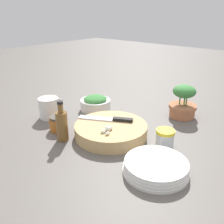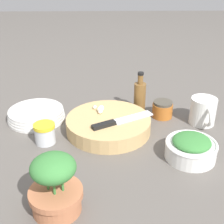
% 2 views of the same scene
% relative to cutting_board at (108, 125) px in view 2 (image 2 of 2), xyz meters
% --- Properties ---
extents(ground_plane, '(5.00, 5.00, 0.00)m').
position_rel_cutting_board_xyz_m(ground_plane, '(-0.05, 0.06, -0.03)').
color(ground_plane, '#56514C').
extents(cutting_board, '(0.29, 0.29, 0.05)m').
position_rel_cutting_board_xyz_m(cutting_board, '(0.00, 0.00, 0.00)').
color(cutting_board, tan).
rests_on(cutting_board, ground_plane).
extents(chef_knife, '(0.21, 0.13, 0.01)m').
position_rel_cutting_board_xyz_m(chef_knife, '(-0.04, 0.03, 0.03)').
color(chef_knife, black).
rests_on(chef_knife, cutting_board).
extents(garlic_cloves, '(0.04, 0.06, 0.02)m').
position_rel_cutting_board_xyz_m(garlic_cloves, '(0.03, -0.06, 0.03)').
color(garlic_cloves, silver).
rests_on(garlic_cloves, cutting_board).
extents(herb_bowl, '(0.16, 0.16, 0.07)m').
position_rel_cutting_board_xyz_m(herb_bowl, '(-0.25, 0.16, 0.01)').
color(herb_bowl, silver).
rests_on(herb_bowl, ground_plane).
extents(spice_jar, '(0.07, 0.07, 0.07)m').
position_rel_cutting_board_xyz_m(spice_jar, '(0.21, 0.07, 0.01)').
color(spice_jar, silver).
rests_on(spice_jar, ground_plane).
extents(coffee_mug, '(0.09, 0.13, 0.10)m').
position_rel_cutting_board_xyz_m(coffee_mug, '(-0.34, -0.05, 0.02)').
color(coffee_mug, silver).
rests_on(coffee_mug, ground_plane).
extents(plate_stack, '(0.21, 0.21, 0.04)m').
position_rel_cutting_board_xyz_m(plate_stack, '(0.27, -0.09, -0.01)').
color(plate_stack, silver).
rests_on(plate_stack, ground_plane).
extents(honey_jar, '(0.08, 0.08, 0.06)m').
position_rel_cutting_board_xyz_m(honey_jar, '(-0.20, -0.10, 0.01)').
color(honey_jar, '#B26023').
rests_on(honey_jar, ground_plane).
extents(oil_bottle, '(0.05, 0.05, 0.16)m').
position_rel_cutting_board_xyz_m(oil_bottle, '(-0.12, -0.15, 0.04)').
color(oil_bottle, brown).
rests_on(oil_bottle, ground_plane).
extents(potted_herb, '(0.13, 0.13, 0.16)m').
position_rel_cutting_board_xyz_m(potted_herb, '(0.13, 0.37, 0.04)').
color(potted_herb, '#B26B47').
rests_on(potted_herb, ground_plane).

